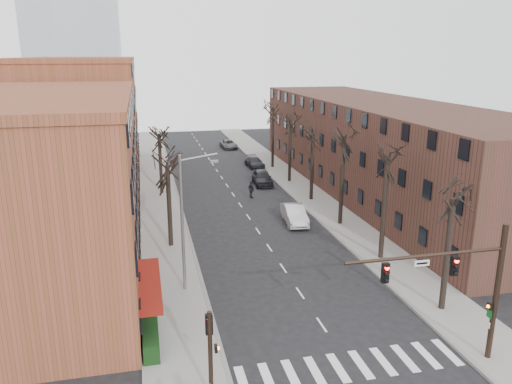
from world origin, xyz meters
TOP-DOWN VIEW (x-y plane):
  - ground at (0.00, 0.00)m, footprint 160.00×160.00m
  - sidewalk_left at (-8.00, 35.00)m, footprint 4.00×90.00m
  - sidewalk_right at (8.00, 35.00)m, footprint 4.00×90.00m
  - building_left_near at (-16.00, 15.00)m, footprint 12.00×26.00m
  - building_left_far at (-16.00, 44.00)m, footprint 12.00×28.00m
  - building_right at (16.00, 30.00)m, footprint 12.00×50.00m
  - awning_left at (-9.40, 6.00)m, footprint 1.20×7.00m
  - hedge at (-9.50, 5.00)m, footprint 0.80×6.00m
  - tree_right_a at (7.60, 4.00)m, footprint 5.20×5.20m
  - tree_right_b at (7.60, 12.00)m, footprint 5.20×5.20m
  - tree_right_c at (7.60, 20.00)m, footprint 5.20×5.20m
  - tree_right_d at (7.60, 28.00)m, footprint 5.20×5.20m
  - tree_right_e at (7.60, 36.00)m, footprint 5.20×5.20m
  - tree_right_f at (7.60, 44.00)m, footprint 5.20×5.20m
  - tree_left_a at (-7.60, 18.00)m, footprint 5.20×5.20m
  - tree_left_b at (-7.60, 34.00)m, footprint 5.20×5.20m
  - signal_mast_arm at (5.45, -1.00)m, footprint 8.14×0.30m
  - signal_pole_left at (-6.99, -0.95)m, footprint 0.47×0.44m
  - streetlight at (-7.03, 10.00)m, footprint 2.45×0.22m
  - silver_sedan at (3.72, 21.36)m, footprint 2.20×5.14m
  - parked_car_near at (4.13, 35.58)m, footprint 2.33×5.15m
  - parked_car_mid at (5.30, 44.86)m, footprint 2.17×4.82m
  - parked_car_far at (4.30, 59.70)m, footprint 2.50×4.97m
  - pedestrian_crossing at (1.64, 30.21)m, footprint 0.80×1.19m

SIDE VIEW (x-z plane):
  - ground at x=0.00m, z-range 0.00..0.00m
  - awning_left at x=-9.40m, z-range -0.07..0.07m
  - tree_right_a at x=7.60m, z-range -5.00..5.00m
  - tree_right_b at x=7.60m, z-range -5.40..5.40m
  - tree_right_c at x=7.60m, z-range -5.80..5.80m
  - tree_right_d at x=7.60m, z-range -5.00..5.00m
  - tree_right_e at x=7.60m, z-range -5.40..5.40m
  - tree_right_f at x=7.60m, z-range -5.80..5.80m
  - tree_left_a at x=-7.60m, z-range -4.75..4.75m
  - tree_left_b at x=-7.60m, z-range -4.75..4.75m
  - sidewalk_left at x=-8.00m, z-range 0.00..0.15m
  - sidewalk_right at x=8.00m, z-range 0.00..0.15m
  - hedge at x=-9.50m, z-range 0.15..1.15m
  - parked_car_far at x=4.30m, z-range 0.00..1.35m
  - parked_car_mid at x=5.30m, z-range 0.00..1.37m
  - silver_sedan at x=3.72m, z-range 0.00..1.65m
  - parked_car_near at x=4.13m, z-range 0.00..1.72m
  - pedestrian_crossing at x=1.64m, z-range 0.00..1.87m
  - signal_pole_left at x=-6.99m, z-range 0.41..4.81m
  - signal_mast_arm at x=5.45m, z-range 0.80..8.00m
  - building_right at x=16.00m, z-range 0.00..10.00m
  - streetlight at x=-7.03m, z-range 0.50..9.53m
  - building_left_near at x=-16.00m, z-range 0.00..12.00m
  - building_left_far at x=-16.00m, z-range 0.00..14.00m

